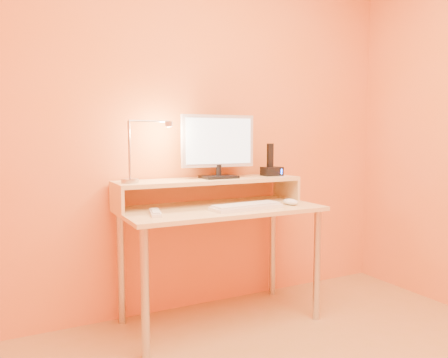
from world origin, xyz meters
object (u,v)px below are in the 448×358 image
lamp_base (130,181)px  remote_control (155,213)px  monitor_panel (218,141)px  keyboard (247,207)px  mouse (291,202)px  phone_dock (272,171)px

lamp_base → remote_control: (0.09, -0.19, -0.16)m
monitor_panel → keyboard: size_ratio=1.10×
keyboard → mouse: bearing=-2.9°
mouse → remote_control: mouse is taller
phone_dock → monitor_panel: bearing=178.4°
phone_dock → remote_control: 0.95m
lamp_base → monitor_panel: bearing=3.9°
phone_dock → remote_control: phone_dock is taller
remote_control → phone_dock: bearing=27.2°
lamp_base → mouse: (0.95, -0.25, -0.15)m
lamp_base → keyboard: lamp_base is taller
phone_dock → keyboard: 0.50m
phone_dock → keyboard: bearing=-141.6°
remote_control → monitor_panel: bearing=38.5°
monitor_panel → mouse: bearing=-35.3°
lamp_base → phone_dock: size_ratio=0.77×
lamp_base → keyboard: size_ratio=0.23×
keyboard → mouse: (0.32, 0.01, 0.01)m
phone_dock → mouse: 0.33m
phone_dock → mouse: phone_dock is taller
phone_dock → mouse: size_ratio=1.13×
monitor_panel → keyboard: 0.49m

